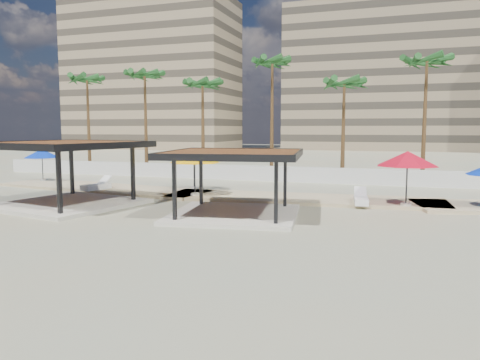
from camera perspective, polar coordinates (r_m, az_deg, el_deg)
The scene contains 19 objects.
ground at distance 21.31m, azimuth -1.67°, elevation -4.94°, with size 200.00×200.00×0.00m, color tan.
promenade at distance 28.04m, azimuth 7.73°, elevation -2.15°, with size 44.45×7.97×0.24m.
boundary_wall at distance 36.48m, azimuth 7.23°, elevation 0.66°, with size 56.00×0.30×1.20m, color silver.
building_west at distance 101.13m, azimuth -10.62°, elevation 12.49°, with size 34.00×16.00×32.40m.
building_mid at distance 98.13m, azimuth 17.30°, elevation 11.93°, with size 38.00×16.00×30.40m.
pavilion_central at distance 22.05m, azimuth -0.71°, elevation 0.33°, with size 6.99×6.99×3.11m.
pavilion_west at distance 26.71m, azimuth -20.46°, elevation 1.43°, with size 7.99×7.99×3.47m.
umbrella_a at distance 38.73m, azimuth -23.00°, elevation 2.99°, with size 3.49×3.49×2.41m.
umbrella_b at distance 27.92m, azimuth -5.55°, elevation 2.82°, with size 3.76×3.76×2.67m.
umbrella_c at distance 25.40m, azimuth 19.75°, elevation 2.44°, with size 4.09×4.09×2.82m.
umbrella_f at distance 31.13m, azimuth -5.65°, elevation 3.27°, with size 3.18×3.18×2.73m.
lounger_a at distance 32.04m, azimuth -17.09°, elevation -0.74°, with size 1.08×2.29×0.83m.
lounger_b at distance 25.75m, azimuth 14.53°, elevation -2.35°, with size 0.95×2.17×0.79m.
palm_a at distance 47.51m, azimuth -18.15°, elevation 11.16°, with size 3.00×3.00×9.62m.
palm_b at distance 44.55m, azimuth -11.54°, elevation 11.98°, with size 3.00×3.00×9.86m.
palm_c at distance 41.21m, azimuth -4.59°, elevation 11.17°, with size 3.00×3.00×8.80m.
palm_d at distance 40.15m, azimuth 3.96°, elevation 13.55°, with size 3.00×3.00×10.47m.
palm_e at distance 38.34m, azimuth 12.60°, elevation 10.97°, with size 3.00×3.00×8.50m.
palm_f at distance 38.46m, azimuth 21.82°, elevation 12.76°, with size 3.00×3.00×9.98m.
Camera 1 is at (7.39, -19.55, 4.15)m, focal length 35.00 mm.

